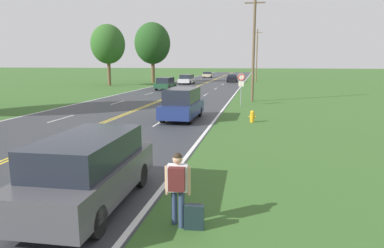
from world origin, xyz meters
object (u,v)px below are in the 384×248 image
Objects in this scene: fire_hydrant at (252,116)px; car_silver_van_mid_far at (187,79)px; car_dark_blue_van_approaching at (182,104)px; car_dark_green_suv_mid_near at (165,83)px; hitchhiker_person at (177,182)px; tree_behind_sign at (152,43)px; suitcase at (194,217)px; car_dark_grey_van_nearest at (88,169)px; car_champagne_hatchback_distant at (207,74)px; car_black_hatchback_receding at (232,78)px; traffic_sign at (241,81)px; tree_mid_treeline at (108,44)px.

car_silver_van_mid_far is (-11.41, 35.00, 0.46)m from fire_hydrant.
car_dark_blue_van_approaching is 1.17× the size of car_dark_green_suv_mid_near.
hitchhiker_person is 0.16× the size of tree_behind_sign.
car_dark_grey_van_nearest is at bearing 70.05° from suitcase.
suitcase is at bearing -103.28° from hitchhiker_person.
suitcase is 55.38m from tree_behind_sign.
car_dark_green_suv_mid_near is (6.61, -15.75, -5.95)m from tree_behind_sign.
hitchhiker_person reaches higher than car_silver_van_mid_far.
car_dark_blue_van_approaching is at bearing -173.91° from car_champagne_hatchback_distant.
car_black_hatchback_receding reaches higher than fire_hydrant.
car_dark_green_suv_mid_near is at bearing 10.95° from suitcase.
fire_hydrant is 0.18× the size of car_dark_green_suv_mid_near.
suitcase is at bearing -172.60° from car_champagne_hatchback_distant.
hitchhiker_person is 37.83m from car_dark_green_suv_mid_near.
car_black_hatchback_receding is (-3.33, 34.10, -1.22)m from traffic_sign.
car_black_hatchback_receding is at bearing -1.83° from suitcase.
car_dark_blue_van_approaching reaches higher than car_black_hatchback_receding.
car_dark_green_suv_mid_near reaches higher than suitcase.
car_dark_green_suv_mid_near is (-10.69, 36.45, 0.59)m from suitcase.
car_black_hatchback_receding is (6.95, 7.30, -0.05)m from car_silver_van_mid_far.
car_dark_blue_van_approaching is 23.59m from car_dark_green_suv_mid_near.
car_silver_van_mid_far reaches higher than fire_hydrant.
tree_mid_treeline is 46.59m from car_dark_grey_van_nearest.
tree_mid_treeline reaches higher than car_dark_blue_van_approaching.
traffic_sign is (-1.12, 8.20, 1.63)m from fire_hydrant.
traffic_sign is 0.66× the size of car_dark_green_suv_mid_near.
car_dark_blue_van_approaching reaches higher than car_dark_grey_van_nearest.
car_dark_green_suv_mid_near is at bearing -67.24° from tree_behind_sign.
suitcase is at bearing -63.48° from tree_mid_treeline.
tree_mid_treeline is 22.93m from car_black_hatchback_receding.
suitcase is 56.31m from car_black_hatchback_receding.
car_silver_van_mid_far is 1.36× the size of car_champagne_hatchback_distant.
car_dark_green_suv_mid_near is 0.86× the size of car_silver_van_mid_far.
fire_hydrant is 0.27× the size of traffic_sign.
suitcase is 14.45m from car_dark_blue_van_approaching.
hitchhiker_person is 0.36× the size of car_dark_blue_van_approaching.
traffic_sign is at bearing -141.19° from car_dark_green_suv_mid_near.
car_dark_green_suv_mid_near is (-7.29, 22.43, -0.15)m from car_dark_blue_van_approaching.
tree_mid_treeline is 34.64m from car_dark_blue_van_approaching.
car_black_hatchback_receding is (-3.13, 56.15, -0.25)m from hitchhiker_person.
car_dark_grey_van_nearest is 55.47m from car_black_hatchback_receding.
car_dark_grey_van_nearest reaches higher than car_silver_van_mid_far.
car_dark_blue_van_approaching reaches higher than car_dark_green_suv_mid_near.
suitcase is 0.13× the size of car_dark_blue_van_approaching.
car_dark_green_suv_mid_near is 36.32m from car_champagne_hatchback_distant.
car_dark_blue_van_approaching is 1.36× the size of car_champagne_hatchback_distant.
hitchhiker_person is at bearing 13.37° from car_dark_blue_van_approaching.
traffic_sign is at bearing -4.95° from suitcase.
car_dark_grey_van_nearest is at bearing -106.04° from fire_hydrant.
car_champagne_hatchback_distant is at bearing 2.46° from car_silver_van_mid_far.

